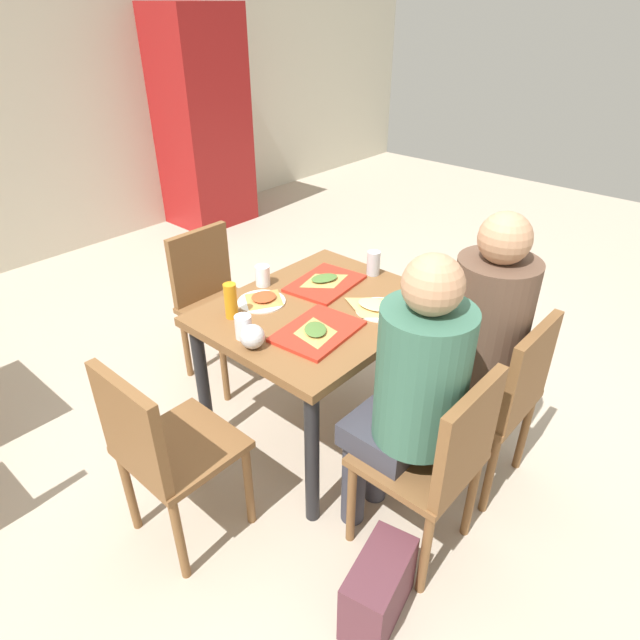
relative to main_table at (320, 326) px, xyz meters
The scene contains 24 objects.
ground_plane 0.63m from the main_table, ahead, with size 10.00×10.00×0.02m, color #B7A893.
main_table is the anchor object (origin of this frame).
chair_near_left 0.84m from the main_table, 107.52° to the right, with size 0.40×0.40×0.85m.
chair_near_right 0.84m from the main_table, 72.48° to the right, with size 0.40×0.40×0.85m.
chair_far_side 0.80m from the main_table, 90.00° to the left, with size 0.40×0.40×0.85m.
chair_left_end 0.89m from the main_table, behind, with size 0.40×0.40×0.85m.
person_in_red 0.71m from the main_table, 110.98° to the right, with size 0.32×0.42×1.26m.
person_in_brown_jacket 0.71m from the main_table, 69.02° to the right, with size 0.32×0.42×1.26m.
tray_red_near 0.25m from the main_table, 140.74° to the right, with size 0.36×0.26×0.02m, color red.
tray_red_far 0.24m from the main_table, 35.01° to the left, with size 0.36×0.26×0.02m, color red.
paper_plate_center 0.29m from the main_table, 123.72° to the left, with size 0.22×0.22×0.01m, color white.
paper_plate_near_edge 0.29m from the main_table, 56.28° to the right, with size 0.22×0.22×0.01m, color white.
pizza_slice_a 0.28m from the main_table, 142.74° to the right, with size 0.22×0.22×0.02m.
pizza_slice_b 0.26m from the main_table, 36.35° to the left, with size 0.23×0.18×0.02m.
pizza_slice_c 0.29m from the main_table, 121.30° to the left, with size 0.20×0.19×0.02m.
pizza_slice_d 0.27m from the main_table, 54.28° to the right, with size 0.18×0.24×0.02m.
plastic_cup_a 0.38m from the main_table, 94.12° to the left, with size 0.07×0.07×0.10m, color white.
plastic_cup_b 0.38m from the main_table, 85.88° to the right, with size 0.07×0.07×0.10m, color white.
plastic_cup_c 0.43m from the main_table, behind, with size 0.07×0.07×0.10m, color white.
soda_can 0.46m from the main_table, ahead, with size 0.07×0.07×0.12m, color #B7BCC6.
condiment_bottle 0.44m from the main_table, 145.33° to the left, with size 0.06×0.06×0.16m, color orange.
foil_bundle 0.45m from the main_table, behind, with size 0.10×0.10×0.10m, color silver.
handbag 1.12m from the main_table, 126.57° to the right, with size 0.32×0.16×0.28m, color #592D38.
drink_fridge 3.27m from the main_table, 61.08° to the left, with size 0.70×0.60×1.90m, color maroon.
Camera 1 is at (-1.59, -1.41, 1.93)m, focal length 30.33 mm.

